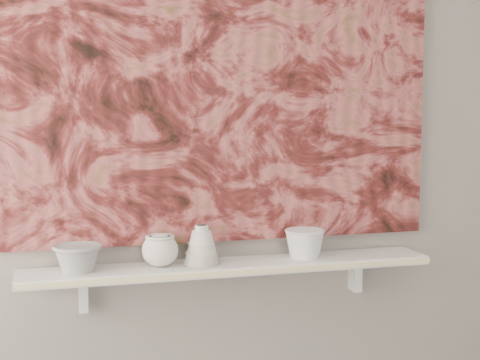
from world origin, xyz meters
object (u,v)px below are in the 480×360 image
object	(u,v)px
bowl_grey	(77,258)
bowl_white	(305,243)
shelf	(231,267)
bell_vessel	(202,245)
painting	(225,82)
cup_cream	(160,250)

from	to	relation	value
bowl_grey	bowl_white	xyz separation A→B (m)	(0.77, 0.00, 0.01)
shelf	bell_vessel	world-z (taller)	bell_vessel
painting	bowl_grey	distance (m)	0.76
shelf	cup_cream	xyz separation A→B (m)	(-0.24, 0.00, 0.07)
shelf	painting	size ratio (longest dim) A/B	0.93
cup_cream	bell_vessel	xyz separation A→B (m)	(0.14, 0.00, 0.01)
cup_cream	bowl_white	bearing A→B (deg)	0.00
shelf	bowl_white	xyz separation A→B (m)	(0.26, 0.00, 0.07)
painting	bowl_white	xyz separation A→B (m)	(0.26, -0.08, -0.56)
painting	bowl_grey	xyz separation A→B (m)	(-0.51, -0.08, -0.57)
bowl_grey	bowl_white	bearing A→B (deg)	0.00
painting	bowl_white	bearing A→B (deg)	-16.90
bowl_grey	cup_cream	bearing A→B (deg)	0.00
painting	bell_vessel	distance (m)	0.56
shelf	cup_cream	size ratio (longest dim) A/B	11.71
painting	shelf	bearing A→B (deg)	-90.00
bell_vessel	bowl_white	distance (m)	0.37
shelf	bowl_grey	bearing A→B (deg)	180.00
shelf	bell_vessel	distance (m)	0.13
painting	bowl_white	world-z (taller)	painting
shelf	bowl_grey	world-z (taller)	bowl_grey
bowl_white	bowl_grey	bearing A→B (deg)	180.00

